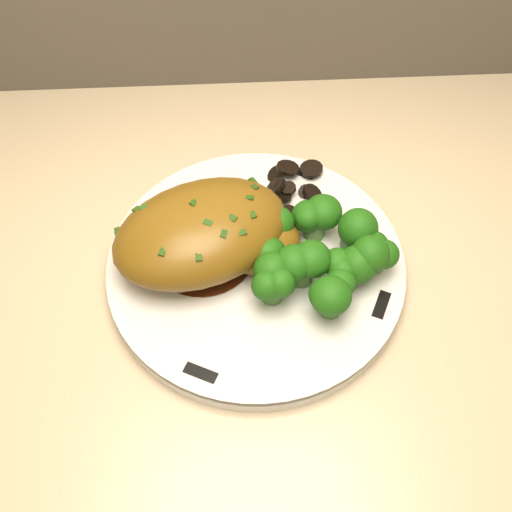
{
  "coord_description": "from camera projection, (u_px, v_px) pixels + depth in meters",
  "views": [
    {
      "loc": [
        0.28,
        1.41,
        1.34
      ],
      "look_at": [
        0.3,
        1.72,
        0.89
      ],
      "focal_mm": 45.0,
      "sensor_mm": 36.0,
      "label": 1
    }
  ],
  "objects": [
    {
      "name": "plate",
      "position": [
        256.0,
        268.0,
        0.56
      ],
      "size": [
        0.32,
        0.32,
        0.02
      ],
      "primitive_type": "cylinder",
      "rotation": [
        0.0,
        0.0,
        0.29
      ],
      "color": "silver",
      "rests_on": "counter"
    },
    {
      "name": "rim_accent_0",
      "position": [
        301.0,
        173.0,
        0.62
      ],
      "size": [
        0.03,
        0.02,
        0.0
      ],
      "primitive_type": "cube",
      "rotation": [
        0.0,
        0.0,
        2.7
      ],
      "color": "black",
      "rests_on": "plate"
    },
    {
      "name": "rim_accent_1",
      "position": [
        141.0,
        223.0,
        0.58
      ],
      "size": [
        0.02,
        0.03,
        0.0
      ],
      "primitive_type": "cube",
      "rotation": [
        0.0,
        0.0,
        4.27
      ],
      "color": "black",
      "rests_on": "plate"
    },
    {
      "name": "rim_accent_2",
      "position": [
        201.0,
        373.0,
        0.5
      ],
      "size": [
        0.03,
        0.02,
        0.0
      ],
      "primitive_type": "cube",
      "rotation": [
        0.0,
        0.0,
        5.84
      ],
      "color": "black",
      "rests_on": "plate"
    },
    {
      "name": "rim_accent_3",
      "position": [
        381.0,
        305.0,
        0.53
      ],
      "size": [
        0.02,
        0.03,
        0.0
      ],
      "primitive_type": "cube",
      "rotation": [
        0.0,
        0.0,
        7.41
      ],
      "color": "black",
      "rests_on": "plate"
    },
    {
      "name": "gravy_pool",
      "position": [
        203.0,
        253.0,
        0.56
      ],
      "size": [
        0.09,
        0.09,
        0.0
      ],
      "primitive_type": "cylinder",
      "color": "#39170A",
      "rests_on": "plate"
    },
    {
      "name": "chicken_breast",
      "position": [
        208.0,
        234.0,
        0.54
      ],
      "size": [
        0.18,
        0.15,
        0.06
      ],
      "rotation": [
        0.0,
        0.0,
        0.37
      ],
      "color": "brown",
      "rests_on": "plate"
    },
    {
      "name": "mushroom_pile",
      "position": [
        275.0,
        197.0,
        0.59
      ],
      "size": [
        0.08,
        0.06,
        0.02
      ],
      "color": "black",
      "rests_on": "plate"
    },
    {
      "name": "broccoli_florets",
      "position": [
        315.0,
        253.0,
        0.53
      ],
      "size": [
        0.13,
        0.11,
        0.04
      ],
      "rotation": [
        0.0,
        0.0,
        -0.42
      ],
      "color": "#437330",
      "rests_on": "plate"
    }
  ]
}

